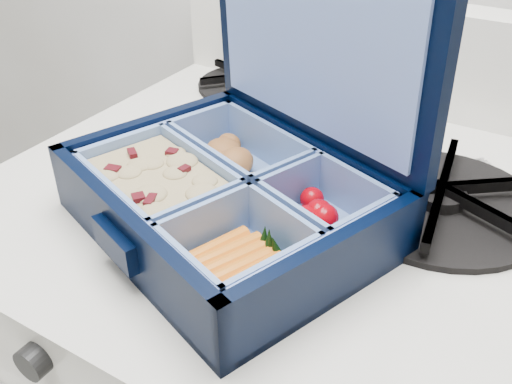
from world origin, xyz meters
The scene contains 4 objects.
bento_box centered at (0.27, 1.62, 0.83)m, with size 0.26×0.20×0.06m, color black, non-canonical shape.
burner_grate centered at (0.41, 1.75, 0.82)m, with size 0.19×0.19×0.03m, color black.
burner_grate_rear centered at (0.12, 1.90, 0.81)m, with size 0.15×0.15×0.02m, color black.
fork centered at (0.37, 1.75, 0.81)m, with size 0.03×0.20×0.01m, color silver, non-canonical shape.
Camera 1 is at (0.50, 1.28, 1.11)m, focal length 40.00 mm.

